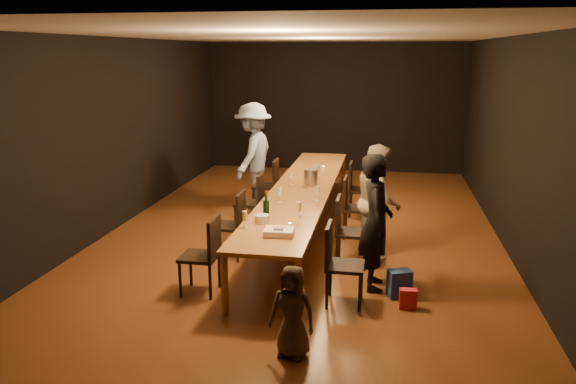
% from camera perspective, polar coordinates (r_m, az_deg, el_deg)
% --- Properties ---
extents(ground, '(10.00, 10.00, 0.00)m').
position_cam_1_polar(ground, '(8.83, 1.44, -4.24)').
color(ground, '#432610').
rests_on(ground, ground).
extents(room_shell, '(6.04, 10.04, 3.02)m').
position_cam_1_polar(room_shell, '(8.41, 1.53, 9.31)').
color(room_shell, black).
rests_on(room_shell, ground).
extents(table, '(0.90, 6.00, 0.75)m').
position_cam_1_polar(table, '(8.64, 1.47, 0.18)').
color(table, brown).
rests_on(table, ground).
extents(chair_right_0, '(0.42, 0.42, 0.93)m').
position_cam_1_polar(chair_right_0, '(6.34, 5.82, -7.37)').
color(chair_right_0, black).
rests_on(chair_right_0, ground).
extents(chair_right_1, '(0.42, 0.42, 0.93)m').
position_cam_1_polar(chair_right_1, '(7.47, 6.53, -4.04)').
color(chair_right_1, black).
rests_on(chair_right_1, ground).
extents(chair_right_2, '(0.42, 0.42, 0.93)m').
position_cam_1_polar(chair_right_2, '(8.62, 7.06, -1.59)').
color(chair_right_2, black).
rests_on(chair_right_2, ground).
extents(chair_right_3, '(0.42, 0.42, 0.93)m').
position_cam_1_polar(chair_right_3, '(9.78, 7.45, 0.28)').
color(chair_right_3, black).
rests_on(chair_right_3, ground).
extents(chair_left_0, '(0.42, 0.42, 0.93)m').
position_cam_1_polar(chair_left_0, '(6.67, -9.00, -6.38)').
color(chair_left_0, black).
rests_on(chair_left_0, ground).
extents(chair_left_1, '(0.42, 0.42, 0.93)m').
position_cam_1_polar(chair_left_1, '(7.75, -6.13, -3.36)').
color(chair_left_1, black).
rests_on(chair_left_1, ground).
extents(chair_left_2, '(0.42, 0.42, 0.93)m').
position_cam_1_polar(chair_left_2, '(8.86, -3.99, -1.08)').
color(chair_left_2, black).
rests_on(chair_left_2, ground).
extents(chair_left_3, '(0.42, 0.42, 0.93)m').
position_cam_1_polar(chair_left_3, '(9.99, -2.33, 0.69)').
color(chair_left_3, black).
rests_on(chair_left_3, ground).
extents(woman_birthday, '(0.44, 0.63, 1.64)m').
position_cam_1_polar(woman_birthday, '(6.71, 8.91, -3.05)').
color(woman_birthday, black).
rests_on(woman_birthday, ground).
extents(woman_tan, '(0.71, 0.84, 1.56)m').
position_cam_1_polar(woman_tan, '(7.84, 9.13, -0.84)').
color(woman_tan, tan).
rests_on(woman_tan, ground).
extents(man_blue, '(0.86, 1.30, 1.89)m').
position_cam_1_polar(man_blue, '(10.30, -3.55, 3.81)').
color(man_blue, '#88A3D2').
rests_on(man_blue, ground).
extents(child, '(0.48, 0.35, 0.89)m').
position_cam_1_polar(child, '(5.29, 0.45, -12.04)').
color(child, '#3C2D21').
rests_on(child, ground).
extents(gift_bag_red, '(0.20, 0.12, 0.23)m').
position_cam_1_polar(gift_bag_red, '(6.47, 12.10, -10.56)').
color(gift_bag_red, red).
rests_on(gift_bag_red, ground).
extents(gift_bag_blue, '(0.30, 0.25, 0.32)m').
position_cam_1_polar(gift_bag_blue, '(6.72, 11.25, -9.11)').
color(gift_bag_blue, '#224396').
rests_on(gift_bag_blue, ground).
extents(birthday_cake, '(0.35, 0.28, 0.08)m').
position_cam_1_polar(birthday_cake, '(6.38, -0.92, -4.08)').
color(birthday_cake, white).
rests_on(birthday_cake, table).
extents(plate_stack, '(0.23, 0.23, 0.10)m').
position_cam_1_polar(plate_stack, '(6.83, -2.66, -2.76)').
color(plate_stack, silver).
rests_on(plate_stack, table).
extents(champagne_bottle, '(0.10, 0.10, 0.33)m').
position_cam_1_polar(champagne_bottle, '(7.02, -2.23, -1.29)').
color(champagne_bottle, black).
rests_on(champagne_bottle, table).
extents(ice_bucket, '(0.25, 0.25, 0.24)m').
position_cam_1_polar(ice_bucket, '(8.80, 2.33, 1.55)').
color(ice_bucket, '#A7A7AC').
rests_on(ice_bucket, table).
extents(wineglass_0, '(0.06, 0.06, 0.21)m').
position_cam_1_polar(wineglass_0, '(6.63, -4.42, -2.81)').
color(wineglass_0, beige).
rests_on(wineglass_0, table).
extents(wineglass_1, '(0.06, 0.06, 0.21)m').
position_cam_1_polar(wineglass_1, '(7.01, 1.13, -1.83)').
color(wineglass_1, beige).
rests_on(wineglass_1, table).
extents(wineglass_2, '(0.06, 0.06, 0.21)m').
position_cam_1_polar(wineglass_2, '(7.75, -0.82, -0.29)').
color(wineglass_2, silver).
rests_on(wineglass_2, table).
extents(wineglass_3, '(0.06, 0.06, 0.21)m').
position_cam_1_polar(wineglass_3, '(7.83, 3.02, -0.16)').
color(wineglass_3, beige).
rests_on(wineglass_3, table).
extents(wineglass_4, '(0.06, 0.06, 0.21)m').
position_cam_1_polar(wineglass_4, '(8.77, 0.33, 1.41)').
color(wineglass_4, silver).
rests_on(wineglass_4, table).
extents(wineglass_5, '(0.06, 0.06, 0.21)m').
position_cam_1_polar(wineglass_5, '(9.34, 3.00, 2.17)').
color(wineglass_5, silver).
rests_on(wineglass_5, table).
extents(tealight_near, '(0.05, 0.05, 0.03)m').
position_cam_1_polar(tealight_near, '(6.72, 0.20, -3.33)').
color(tealight_near, '#B2B7B2').
rests_on(tealight_near, table).
extents(tealight_mid, '(0.05, 0.05, 0.03)m').
position_cam_1_polar(tealight_mid, '(8.90, 2.73, 1.01)').
color(tealight_mid, '#B2B7B2').
rests_on(tealight_mid, table).
extents(tealight_far, '(0.05, 0.05, 0.03)m').
position_cam_1_polar(tealight_far, '(10.06, 3.61, 2.52)').
color(tealight_far, '#B2B7B2').
rests_on(tealight_far, table).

